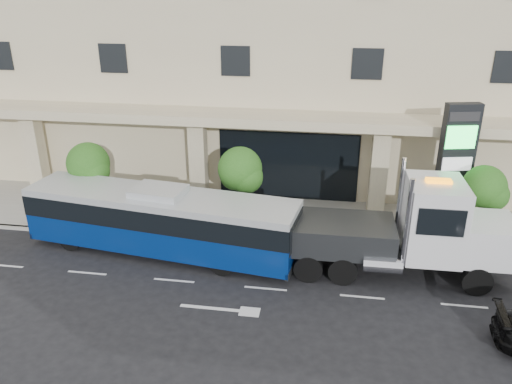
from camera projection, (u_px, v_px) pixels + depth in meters
ground at (270, 270)px, 22.36m from camera, size 120.00×120.00×0.00m
sidewalk at (282, 220)px, 26.89m from camera, size 120.00×6.00×0.15m
curb at (275, 247)px, 24.15m from camera, size 120.00×0.30×0.15m
convention_center at (302, 15)px, 32.57m from camera, size 60.00×17.60×20.00m
tree_left at (89, 166)px, 25.85m from camera, size 2.27×2.20×4.22m
tree_mid at (241, 172)px, 24.66m from camera, size 2.28×2.20×4.38m
tree_right at (484, 190)px, 23.11m from camera, size 2.10×2.00×4.04m
city_bus at (161, 220)px, 23.29m from camera, size 13.19×4.48×3.28m
tow_truck at (407, 232)px, 21.30m from camera, size 10.89×2.85×4.97m
signage_pylon at (454, 170)px, 24.26m from camera, size 1.73×0.94×6.61m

